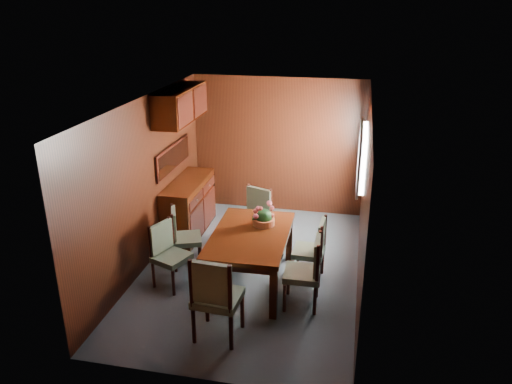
% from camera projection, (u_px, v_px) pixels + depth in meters
% --- Properties ---
extents(ground, '(4.50, 4.50, 0.00)m').
position_uv_depth(ground, '(251.00, 269.00, 7.14)').
color(ground, '#3A464F').
rests_on(ground, ground).
extents(room_shell, '(3.06, 4.52, 2.41)m').
position_uv_depth(room_shell, '(248.00, 153.00, 6.87)').
color(room_shell, black).
rests_on(room_shell, ground).
extents(sideboard, '(0.48, 1.40, 0.90)m').
position_uv_depth(sideboard, '(189.00, 207.00, 8.13)').
color(sideboard, black).
rests_on(sideboard, ground).
extents(dining_table, '(1.01, 1.60, 0.74)m').
position_uv_depth(dining_table, '(250.00, 241.00, 6.59)').
color(dining_table, black).
rests_on(dining_table, ground).
extents(chair_left_near, '(0.53, 0.54, 0.90)m').
position_uv_depth(chair_left_near, '(167.00, 251.00, 6.62)').
color(chair_left_near, black).
rests_on(chair_left_near, ground).
extents(chair_left_far, '(0.53, 0.54, 0.89)m').
position_uv_depth(chair_left_far, '(182.00, 234.00, 7.09)').
color(chair_left_far, black).
rests_on(chair_left_far, ground).
extents(chair_right_near, '(0.44, 0.46, 0.95)m').
position_uv_depth(chair_right_near, '(308.00, 268.00, 6.14)').
color(chair_right_near, black).
rests_on(chair_right_near, ground).
extents(chair_right_far, '(0.43, 0.45, 0.90)m').
position_uv_depth(chair_right_far, '(314.00, 247.00, 6.72)').
color(chair_right_far, black).
rests_on(chair_right_far, ground).
extents(chair_head, '(0.54, 0.52, 1.07)m').
position_uv_depth(chair_head, '(215.00, 294.00, 5.48)').
color(chair_head, black).
rests_on(chair_head, ground).
extents(chair_foot, '(0.58, 0.57, 0.96)m').
position_uv_depth(chair_foot, '(255.00, 215.00, 7.62)').
color(chair_foot, black).
rests_on(chair_foot, ground).
extents(flower_centerpiece, '(0.32, 0.32, 0.32)m').
position_uv_depth(flower_centerpiece, '(264.00, 214.00, 6.75)').
color(flower_centerpiece, '#CD6E3E').
rests_on(flower_centerpiece, dining_table).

